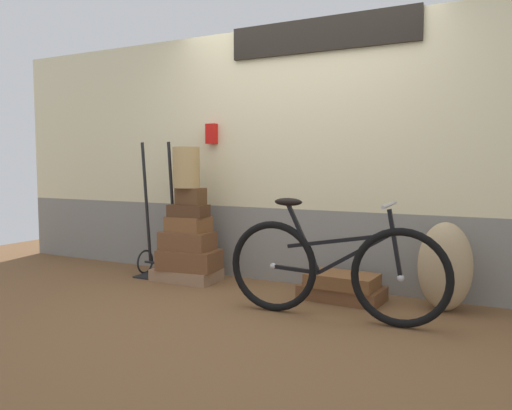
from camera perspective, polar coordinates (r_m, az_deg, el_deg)
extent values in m
cube|color=brown|center=(4.22, 0.63, -11.37)|extent=(9.10, 5.20, 0.06)
cube|color=gray|center=(4.89, 5.17, -4.54)|extent=(7.10, 0.20, 0.71)
cube|color=beige|center=(4.85, 5.28, 9.68)|extent=(7.10, 0.20, 1.70)
cube|color=black|center=(4.78, 7.27, 18.50)|extent=(1.76, 0.04, 0.30)
cube|color=red|center=(5.14, -5.02, 7.98)|extent=(0.10, 0.08, 0.20)
cube|color=#937051|center=(5.03, -7.81, -7.77)|extent=(0.64, 0.40, 0.11)
cube|color=brown|center=(4.97, -7.49, -6.12)|extent=(0.60, 0.42, 0.19)
cube|color=brown|center=(4.96, -7.72, -4.01)|extent=(0.51, 0.33, 0.17)
cube|color=brown|center=(4.95, -7.61, -2.14)|extent=(0.41, 0.29, 0.15)
cube|color=#4C2D19|center=(4.91, -7.60, -0.65)|extent=(0.38, 0.23, 0.12)
cube|color=brown|center=(4.91, -7.35, 0.99)|extent=(0.28, 0.18, 0.16)
cube|color=brown|center=(4.36, 9.62, -9.72)|extent=(0.70, 0.42, 0.12)
cube|color=brown|center=(4.30, 9.68, -8.35)|extent=(0.58, 0.37, 0.11)
cylinder|color=tan|center=(4.90, -7.84, 4.20)|extent=(0.26, 0.26, 0.39)
torus|color=black|center=(5.39, -12.36, -6.25)|extent=(0.02, 0.25, 0.25)
torus|color=black|center=(5.16, -9.03, -6.70)|extent=(0.02, 0.25, 0.25)
cylinder|color=black|center=(5.27, -10.73, -6.47)|extent=(0.39, 0.02, 0.02)
cylinder|color=black|center=(5.29, -12.23, 0.25)|extent=(0.03, 0.13, 1.23)
cylinder|color=black|center=(5.09, -9.39, 0.12)|extent=(0.03, 0.13, 1.23)
cube|color=black|center=(5.21, -11.47, -7.92)|extent=(0.35, 0.22, 0.02)
ellipsoid|color=tan|center=(4.19, 20.49, -6.51)|extent=(0.41, 0.35, 0.69)
torus|color=black|center=(3.92, 1.94, -6.90)|extent=(0.70, 0.09, 0.70)
sphere|color=#B2B2B7|center=(3.92, 1.94, -6.90)|extent=(0.05, 0.05, 0.05)
torus|color=black|center=(3.67, 15.96, -7.89)|extent=(0.70, 0.09, 0.70)
sphere|color=#B2B2B7|center=(3.67, 15.96, -7.89)|extent=(0.05, 0.05, 0.05)
cube|color=black|center=(3.71, 10.79, -5.50)|extent=(0.52, 0.05, 0.33)
cube|color=black|center=(3.80, 5.33, -3.76)|extent=(0.27, 0.04, 0.51)
cube|color=black|center=(3.86, 4.44, -7.23)|extent=(0.37, 0.05, 0.05)
cube|color=black|center=(3.72, 9.01, -4.01)|extent=(0.75, 0.07, 0.15)
cube|color=black|center=(3.63, 15.36, -4.20)|extent=(0.12, 0.03, 0.48)
ellipsoid|color=black|center=(3.81, 3.65, 0.35)|extent=(0.22, 0.10, 0.06)
cylinder|color=#A5A5AD|center=(3.61, 14.77, 0.01)|extent=(0.05, 0.46, 0.02)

